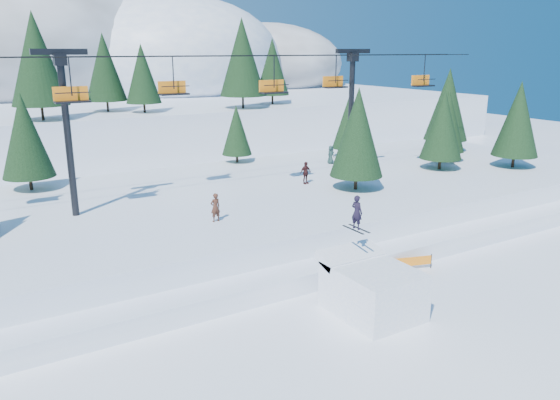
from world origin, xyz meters
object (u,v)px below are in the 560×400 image
banner_far (412,249)px  jump_kicker (371,288)px  banner_near (410,262)px  chairlift (228,99)px

banner_far → jump_kicker: bearing=-148.0°
banner_near → banner_far: 2.27m
jump_kicker → chairlift: size_ratio=0.12×
jump_kicker → chairlift: bearing=89.1°
jump_kicker → banner_far: size_ratio=2.06×
banner_near → banner_far: (1.66, 1.54, 0.00)m
chairlift → banner_far: 16.31m
banner_near → banner_far: bearing=43.0°
jump_kicker → chairlift: 18.22m
chairlift → banner_near: chairlift is taller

